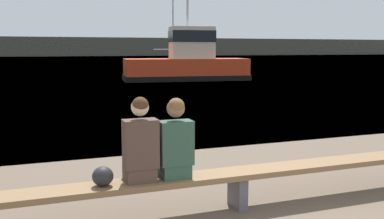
{
  "coord_description": "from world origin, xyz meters",
  "views": [
    {
      "loc": [
        -2.72,
        -1.89,
        1.98
      ],
      "look_at": [
        0.09,
        5.77,
        0.82
      ],
      "focal_mm": 40.0,
      "sensor_mm": 36.0,
      "label": 1
    }
  ],
  "objects_px": {
    "person_right": "(175,142)",
    "moored_sailboat": "(177,65)",
    "shopping_bag": "(103,176)",
    "bench_main": "(238,178)",
    "tugboat_red": "(187,63)",
    "person_left": "(140,145)"
  },
  "relations": [
    {
      "from": "person_right",
      "to": "moored_sailboat",
      "type": "xyz_separation_m",
      "value": [
        10.57,
        32.08,
        -0.37
      ]
    },
    {
      "from": "shopping_bag",
      "to": "moored_sailboat",
      "type": "height_order",
      "value": "moored_sailboat"
    },
    {
      "from": "bench_main",
      "to": "tugboat_red",
      "type": "relative_size",
      "value": 0.78
    },
    {
      "from": "person_right",
      "to": "tugboat_red",
      "type": "bearing_deg",
      "value": 70.12
    },
    {
      "from": "bench_main",
      "to": "shopping_bag",
      "type": "height_order",
      "value": "shopping_bag"
    },
    {
      "from": "moored_sailboat",
      "to": "bench_main",
      "type": "bearing_deg",
      "value": 139.04
    },
    {
      "from": "person_right",
      "to": "shopping_bag",
      "type": "distance_m",
      "value": 0.91
    },
    {
      "from": "person_left",
      "to": "person_right",
      "type": "relative_size",
      "value": 1.03
    },
    {
      "from": "bench_main",
      "to": "person_right",
      "type": "bearing_deg",
      "value": -179.86
    },
    {
      "from": "tugboat_red",
      "to": "shopping_bag",
      "type": "bearing_deg",
      "value": 165.16
    },
    {
      "from": "bench_main",
      "to": "person_left",
      "type": "height_order",
      "value": "person_left"
    },
    {
      "from": "person_left",
      "to": "moored_sailboat",
      "type": "relative_size",
      "value": 0.1
    },
    {
      "from": "bench_main",
      "to": "tugboat_red",
      "type": "distance_m",
      "value": 22.17
    },
    {
      "from": "person_left",
      "to": "moored_sailboat",
      "type": "xyz_separation_m",
      "value": [
        10.99,
        32.08,
        -0.38
      ]
    },
    {
      "from": "moored_sailboat",
      "to": "tugboat_red",
      "type": "bearing_deg",
      "value": 140.95
    },
    {
      "from": "bench_main",
      "to": "shopping_bag",
      "type": "bearing_deg",
      "value": -179.47
    },
    {
      "from": "person_left",
      "to": "tugboat_red",
      "type": "distance_m",
      "value": 22.57
    },
    {
      "from": "person_right",
      "to": "tugboat_red",
      "type": "relative_size",
      "value": 0.12
    },
    {
      "from": "bench_main",
      "to": "shopping_bag",
      "type": "xyz_separation_m",
      "value": [
        -1.67,
        -0.02,
        0.2
      ]
    },
    {
      "from": "bench_main",
      "to": "shopping_bag",
      "type": "relative_size",
      "value": 27.14
    },
    {
      "from": "person_left",
      "to": "tugboat_red",
      "type": "bearing_deg",
      "value": 69.12
    },
    {
      "from": "person_left",
      "to": "moored_sailboat",
      "type": "height_order",
      "value": "moored_sailboat"
    }
  ]
}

